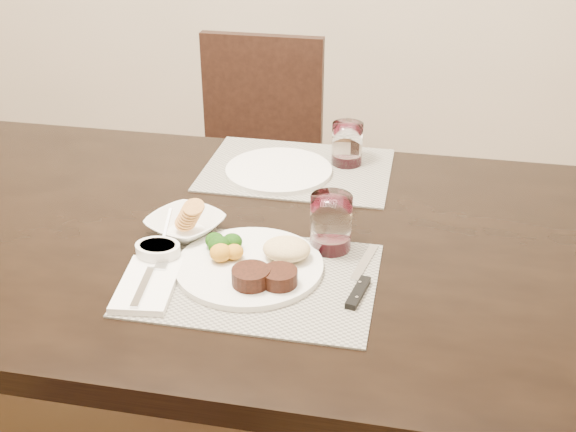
% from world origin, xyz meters
% --- Properties ---
extents(dining_table, '(2.00, 1.00, 0.75)m').
position_xyz_m(dining_table, '(0.00, 0.00, 0.67)').
color(dining_table, black).
rests_on(dining_table, ground).
extents(chair_far, '(0.42, 0.42, 0.90)m').
position_xyz_m(chair_far, '(0.00, 0.93, 0.50)').
color(chair_far, black).
rests_on(chair_far, ground).
extents(placemat_near, '(0.46, 0.34, 0.00)m').
position_xyz_m(placemat_near, '(0.27, -0.17, 0.75)').
color(placemat_near, gray).
rests_on(placemat_near, dining_table).
extents(placemat_far, '(0.46, 0.34, 0.00)m').
position_xyz_m(placemat_far, '(0.26, 0.33, 0.75)').
color(placemat_far, gray).
rests_on(placemat_far, dining_table).
extents(dinner_plate, '(0.29, 0.29, 0.05)m').
position_xyz_m(dinner_plate, '(0.26, -0.14, 0.77)').
color(dinner_plate, silver).
rests_on(dinner_plate, placemat_near).
extents(napkin_fork, '(0.12, 0.19, 0.02)m').
position_xyz_m(napkin_fork, '(0.08, -0.24, 0.76)').
color(napkin_fork, white).
rests_on(napkin_fork, placemat_near).
extents(steak_knife, '(0.04, 0.23, 0.01)m').
position_xyz_m(steak_knife, '(0.47, -0.16, 0.76)').
color(steak_knife, silver).
rests_on(steak_knife, placemat_near).
extents(cracker_bowl, '(0.20, 0.20, 0.07)m').
position_xyz_m(cracker_bowl, '(0.09, -0.03, 0.77)').
color(cracker_bowl, silver).
rests_on(cracker_bowl, placemat_near).
extents(sauce_ramekin, '(0.09, 0.13, 0.07)m').
position_xyz_m(sauce_ramekin, '(0.07, -0.14, 0.77)').
color(sauce_ramekin, silver).
rests_on(sauce_ramekin, placemat_near).
extents(wine_glass_near, '(0.08, 0.08, 0.12)m').
position_xyz_m(wine_glass_near, '(0.39, -0.03, 0.81)').
color(wine_glass_near, silver).
rests_on(wine_glass_near, placemat_near).
extents(far_plate, '(0.26, 0.26, 0.01)m').
position_xyz_m(far_plate, '(0.21, 0.30, 0.76)').
color(far_plate, silver).
rests_on(far_plate, placemat_far).
extents(wine_glass_far, '(0.08, 0.08, 0.11)m').
position_xyz_m(wine_glass_far, '(0.37, 0.39, 0.80)').
color(wine_glass_far, silver).
rests_on(wine_glass_far, placemat_far).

